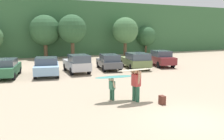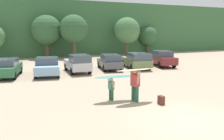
{
  "view_description": "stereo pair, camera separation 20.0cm",
  "coord_description": "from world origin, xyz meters",
  "px_view_note": "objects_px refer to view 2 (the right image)",
  "views": [
    {
      "loc": [
        -6.94,
        -7.47,
        3.73
      ],
      "look_at": [
        -0.22,
        7.52,
        1.05
      ],
      "focal_mm": 38.24,
      "sensor_mm": 36.0,
      "label": 1
    },
    {
      "loc": [
        -6.76,
        -7.55,
        3.73
      ],
      "look_at": [
        -0.22,
        7.52,
        1.05
      ],
      "focal_mm": 38.24,
      "sensor_mm": 36.0,
      "label": 2
    }
  ],
  "objects_px": {
    "parked_car_silver": "(78,63)",
    "surfboard_cream": "(135,70)",
    "parked_car_maroon": "(161,58)",
    "backpack_dropped": "(161,100)",
    "parked_car_dark_gray": "(110,62)",
    "parked_car_forest_green": "(7,68)",
    "surfboard_teal": "(114,77)",
    "parked_car_olive_green": "(137,60)",
    "parked_car_sky_blue": "(47,66)",
    "person_child": "(111,87)",
    "person_adult": "(135,83)"
  },
  "relations": [
    {
      "from": "parked_car_silver",
      "to": "parked_car_sky_blue",
      "type": "bearing_deg",
      "value": 98.71
    },
    {
      "from": "surfboard_teal",
      "to": "parked_car_olive_green",
      "type": "bearing_deg",
      "value": -120.65
    },
    {
      "from": "parked_car_sky_blue",
      "to": "parked_car_olive_green",
      "type": "bearing_deg",
      "value": -77.25
    },
    {
      "from": "person_child",
      "to": "parked_car_dark_gray",
      "type": "bearing_deg",
      "value": -122.91
    },
    {
      "from": "parked_car_forest_green",
      "to": "surfboard_cream",
      "type": "xyz_separation_m",
      "value": [
        6.24,
        -10.23,
        0.93
      ]
    },
    {
      "from": "parked_car_silver",
      "to": "parked_car_dark_gray",
      "type": "height_order",
      "value": "parked_car_silver"
    },
    {
      "from": "parked_car_forest_green",
      "to": "parked_car_dark_gray",
      "type": "relative_size",
      "value": 1.05
    },
    {
      "from": "parked_car_olive_green",
      "to": "parked_car_maroon",
      "type": "xyz_separation_m",
      "value": [
        3.32,
        0.48,
        0.0
      ]
    },
    {
      "from": "parked_car_forest_green",
      "to": "person_adult",
      "type": "distance_m",
      "value": 12.01
    },
    {
      "from": "parked_car_maroon",
      "to": "surfboard_teal",
      "type": "height_order",
      "value": "parked_car_maroon"
    },
    {
      "from": "parked_car_forest_green",
      "to": "surfboard_teal",
      "type": "distance_m",
      "value": 11.0
    },
    {
      "from": "person_adult",
      "to": "backpack_dropped",
      "type": "bearing_deg",
      "value": 123.39
    },
    {
      "from": "person_child",
      "to": "surfboard_cream",
      "type": "distance_m",
      "value": 1.64
    },
    {
      "from": "parked_car_forest_green",
      "to": "surfboard_teal",
      "type": "relative_size",
      "value": 2.01
    },
    {
      "from": "parked_car_olive_green",
      "to": "surfboard_teal",
      "type": "height_order",
      "value": "parked_car_olive_green"
    },
    {
      "from": "parked_car_forest_green",
      "to": "parked_car_maroon",
      "type": "distance_m",
      "value": 15.31
    },
    {
      "from": "person_adult",
      "to": "backpack_dropped",
      "type": "xyz_separation_m",
      "value": [
        0.98,
        -1.02,
        -0.77
      ]
    },
    {
      "from": "parked_car_silver",
      "to": "parked_car_dark_gray",
      "type": "distance_m",
      "value": 3.37
    },
    {
      "from": "parked_car_silver",
      "to": "surfboard_cream",
      "type": "distance_m",
      "value": 10.04
    },
    {
      "from": "parked_car_dark_gray",
      "to": "surfboard_cream",
      "type": "distance_m",
      "value": 10.91
    },
    {
      "from": "parked_car_dark_gray",
      "to": "person_child",
      "type": "distance_m",
      "value": 10.48
    },
    {
      "from": "parked_car_maroon",
      "to": "backpack_dropped",
      "type": "relative_size",
      "value": 10.83
    },
    {
      "from": "parked_car_forest_green",
      "to": "surfboard_cream",
      "type": "height_order",
      "value": "surfboard_cream"
    },
    {
      "from": "person_child",
      "to": "surfboard_cream",
      "type": "relative_size",
      "value": 0.56
    },
    {
      "from": "parked_car_forest_green",
      "to": "backpack_dropped",
      "type": "bearing_deg",
      "value": -135.59
    },
    {
      "from": "parked_car_forest_green",
      "to": "parked_car_dark_gray",
      "type": "distance_m",
      "value": 9.24
    },
    {
      "from": "person_adult",
      "to": "parked_car_silver",
      "type": "bearing_deg",
      "value": -98.2
    },
    {
      "from": "person_adult",
      "to": "parked_car_olive_green",
      "type": "bearing_deg",
      "value": -130.09
    },
    {
      "from": "parked_car_sky_blue",
      "to": "parked_car_silver",
      "type": "relative_size",
      "value": 1.05
    },
    {
      "from": "parked_car_maroon",
      "to": "person_child",
      "type": "xyz_separation_m",
      "value": [
        -10.09,
        -9.71,
        -0.16
      ]
    },
    {
      "from": "parked_car_sky_blue",
      "to": "person_adult",
      "type": "bearing_deg",
      "value": -151.44
    },
    {
      "from": "parked_car_maroon",
      "to": "backpack_dropped",
      "type": "height_order",
      "value": "parked_car_maroon"
    },
    {
      "from": "person_child",
      "to": "person_adult",
      "type": "bearing_deg",
      "value": 133.71
    },
    {
      "from": "parked_car_forest_green",
      "to": "person_child",
      "type": "distance_m",
      "value": 10.81
    },
    {
      "from": "parked_car_forest_green",
      "to": "surfboard_cream",
      "type": "distance_m",
      "value": 12.02
    },
    {
      "from": "parked_car_maroon",
      "to": "backpack_dropped",
      "type": "distance_m",
      "value": 14.05
    },
    {
      "from": "parked_car_dark_gray",
      "to": "person_adult",
      "type": "xyz_separation_m",
      "value": [
        -2.96,
        -10.45,
        0.2
      ]
    },
    {
      "from": "parked_car_olive_green",
      "to": "person_adult",
      "type": "relative_size",
      "value": 2.79
    },
    {
      "from": "parked_car_silver",
      "to": "backpack_dropped",
      "type": "height_order",
      "value": "parked_car_silver"
    },
    {
      "from": "person_child",
      "to": "surfboard_teal",
      "type": "distance_m",
      "value": 0.63
    },
    {
      "from": "parked_car_dark_gray",
      "to": "parked_car_olive_green",
      "type": "relative_size",
      "value": 0.91
    },
    {
      "from": "parked_car_forest_green",
      "to": "person_child",
      "type": "bearing_deg",
      "value": -139.52
    },
    {
      "from": "person_adult",
      "to": "surfboard_teal",
      "type": "relative_size",
      "value": 0.76
    },
    {
      "from": "parked_car_dark_gray",
      "to": "backpack_dropped",
      "type": "xyz_separation_m",
      "value": [
        -1.98,
        -11.47,
        -0.57
      ]
    },
    {
      "from": "parked_car_dark_gray",
      "to": "parked_car_maroon",
      "type": "bearing_deg",
      "value": -79.7
    },
    {
      "from": "parked_car_dark_gray",
      "to": "surfboard_cream",
      "type": "height_order",
      "value": "surfboard_cream"
    },
    {
      "from": "parked_car_forest_green",
      "to": "parked_car_sky_blue",
      "type": "bearing_deg",
      "value": -88.65
    },
    {
      "from": "surfboard_cream",
      "to": "backpack_dropped",
      "type": "distance_m",
      "value": 2.07
    },
    {
      "from": "parked_car_forest_green",
      "to": "backpack_dropped",
      "type": "relative_size",
      "value": 10.33
    },
    {
      "from": "surfboard_cream",
      "to": "parked_car_maroon",
      "type": "bearing_deg",
      "value": -132.75
    }
  ]
}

